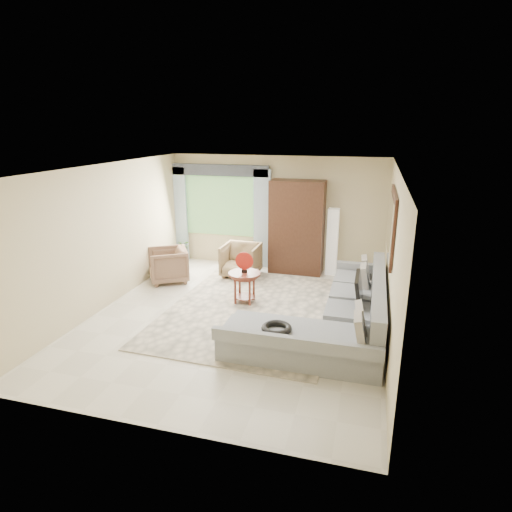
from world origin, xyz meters
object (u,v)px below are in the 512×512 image
(armchair_left, at_px, (168,265))
(potted_plant, at_px, (181,251))
(armoire, at_px, (297,227))
(coffee_table, at_px, (245,287))
(floor_lamp, at_px, (332,242))
(tv_screen, at_px, (359,290))
(armchair_right, at_px, (241,260))
(sectional_sofa, at_px, (339,318))

(armchair_left, distance_m, potted_plant, 1.32)
(armchair_left, xyz_separation_m, armoire, (2.54, 1.36, 0.69))
(coffee_table, distance_m, floor_lamp, 2.58)
(tv_screen, bearing_deg, armchair_right, 142.10)
(coffee_table, height_order, armchair_right, armchair_right)
(sectional_sofa, bearing_deg, armchair_left, 157.82)
(armchair_left, height_order, potted_plant, armchair_left)
(tv_screen, relative_size, armoire, 0.35)
(coffee_table, relative_size, potted_plant, 1.05)
(coffee_table, xyz_separation_m, armchair_right, (-0.52, 1.43, 0.05))
(armchair_left, distance_m, armoire, 2.96)
(tv_screen, height_order, potted_plant, tv_screen)
(potted_plant, xyz_separation_m, floor_lamp, (3.65, 0.13, 0.46))
(potted_plant, relative_size, armoire, 0.27)
(tv_screen, height_order, armoire, armoire)
(armchair_right, bearing_deg, tv_screen, -37.42)
(sectional_sofa, bearing_deg, coffee_table, 155.42)
(sectional_sofa, height_order, potted_plant, sectional_sofa)
(coffee_table, distance_m, armoire, 2.26)
(tv_screen, distance_m, coffee_table, 2.24)
(potted_plant, bearing_deg, armchair_right, -17.76)
(sectional_sofa, xyz_separation_m, floor_lamp, (-0.43, 2.96, 0.47))
(sectional_sofa, bearing_deg, potted_plant, 145.33)
(sectional_sofa, distance_m, armchair_right, 3.28)
(potted_plant, bearing_deg, armoire, 1.49)
(coffee_table, bearing_deg, armchair_right, 109.89)
(sectional_sofa, bearing_deg, tv_screen, 40.27)
(armoire, distance_m, floor_lamp, 0.86)
(armoire, relative_size, floor_lamp, 1.40)
(tv_screen, xyz_separation_m, coffee_table, (-2.11, 0.62, -0.40))
(armchair_right, height_order, potted_plant, armchair_right)
(sectional_sofa, relative_size, floor_lamp, 2.31)
(sectional_sofa, xyz_separation_m, armchair_left, (-3.77, 1.54, 0.08))
(tv_screen, distance_m, armchair_right, 3.35)
(sectional_sofa, height_order, floor_lamp, floor_lamp)
(armchair_right, xyz_separation_m, floor_lamp, (1.93, 0.68, 0.38))
(potted_plant, relative_size, floor_lamp, 0.38)
(coffee_table, height_order, potted_plant, coffee_table)
(sectional_sofa, relative_size, armchair_right, 4.27)
(armchair_right, height_order, armoire, armoire)
(sectional_sofa, distance_m, potted_plant, 4.96)
(armchair_left, height_order, floor_lamp, floor_lamp)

